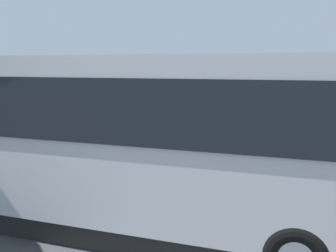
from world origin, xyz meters
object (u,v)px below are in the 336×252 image
object	(u,v)px
spectator_left	(171,144)
parked_motorcycle_silver	(204,175)
spectator_centre	(143,139)
traffic_cone	(198,139)
tour_bus	(117,142)
spectator_far_left	(210,144)
stunt_motorcycle	(135,124)

from	to	relation	value
spectator_left	parked_motorcycle_silver	xyz separation A→B (m)	(-1.10, 0.67, -0.53)
spectator_centre	traffic_cone	bearing A→B (deg)	-97.37
tour_bus	parked_motorcycle_silver	xyz separation A→B (m)	(-1.23, -2.09, -1.16)
spectator_far_left	spectator_centre	xyz separation A→B (m)	(1.87, 0.07, 0.00)
spectator_far_left	spectator_centre	world-z (taller)	spectator_far_left
tour_bus	spectator_left	size ratio (longest dim) A/B	5.49
spectator_far_left	stunt_motorcycle	world-z (taller)	spectator_far_left
tour_bus	spectator_left	bearing A→B (deg)	-92.57
tour_bus	spectator_centre	world-z (taller)	tour_bus
spectator_centre	stunt_motorcycle	distance (m)	5.17
spectator_centre	parked_motorcycle_silver	size ratio (longest dim) A/B	0.87
spectator_far_left	spectator_centre	size ratio (longest dim) A/B	1.00
spectator_far_left	traffic_cone	size ratio (longest dim) A/B	2.84
spectator_centre	spectator_far_left	bearing A→B (deg)	-177.71
stunt_motorcycle	spectator_centre	bearing A→B (deg)	118.42
spectator_left	traffic_cone	xyz separation A→B (m)	(0.33, -3.97, -0.71)
spectator_left	parked_motorcycle_silver	size ratio (longest dim) A/B	0.84
spectator_centre	tour_bus	bearing A→B (deg)	104.21
spectator_far_left	stunt_motorcycle	xyz separation A→B (m)	(4.32, -4.46, -0.46)
tour_bus	traffic_cone	world-z (taller)	tour_bus
spectator_centre	traffic_cone	world-z (taller)	spectator_centre
spectator_left	traffic_cone	world-z (taller)	spectator_left
tour_bus	stunt_motorcycle	bearing A→B (deg)	-66.69
tour_bus	spectator_left	xyz separation A→B (m)	(-0.12, -2.76, -0.63)
stunt_motorcycle	parked_motorcycle_silver	bearing A→B (deg)	129.86
parked_motorcycle_silver	stunt_motorcycle	bearing A→B (deg)	-50.14
parked_motorcycle_silver	stunt_motorcycle	size ratio (longest dim) A/B	1.02
traffic_cone	spectator_left	bearing A→B (deg)	94.75
parked_motorcycle_silver	stunt_motorcycle	world-z (taller)	stunt_motorcycle
spectator_left	traffic_cone	size ratio (longest dim) A/B	2.71
tour_bus	parked_motorcycle_silver	distance (m)	2.68
spectator_far_left	stunt_motorcycle	size ratio (longest dim) A/B	0.89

